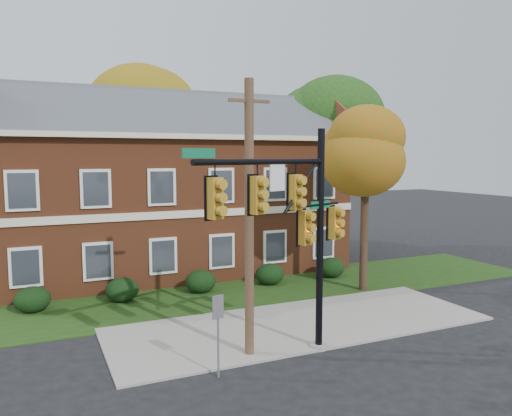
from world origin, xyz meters
name	(u,v)px	position (x,y,z in m)	size (l,w,h in m)	color
ground	(315,334)	(0.00, 0.00, 0.00)	(120.00, 120.00, 0.00)	black
sidewalk	(301,324)	(0.00, 1.00, 0.04)	(14.00, 5.00, 0.08)	gray
grass_strip	(247,291)	(0.00, 6.00, 0.02)	(30.00, 6.00, 0.04)	#193811
apartment_building	(170,179)	(-2.00, 11.95, 4.99)	(18.80, 8.80, 9.74)	brown
hedge_far_left	(32,300)	(-9.00, 6.70, 0.53)	(1.40, 1.26, 1.05)	black
hedge_left	(122,290)	(-5.50, 6.70, 0.53)	(1.40, 1.26, 1.05)	black
hedge_center	(201,282)	(-2.00, 6.70, 0.53)	(1.40, 1.26, 1.05)	black
hedge_right	(270,274)	(1.50, 6.70, 0.53)	(1.40, 1.26, 1.05)	black
hedge_far_right	(331,268)	(5.00, 6.70, 0.53)	(1.40, 1.26, 1.05)	black
tree_near_right	(372,146)	(5.22, 3.87, 6.67)	(4.50, 4.25, 8.58)	black
tree_right_rear	(338,127)	(9.31, 12.81, 8.12)	(6.30, 5.95, 10.62)	black
tree_far_rear	(159,118)	(-0.66, 19.79, 8.84)	(6.84, 6.46, 11.52)	black
traffic_signal	(294,218)	(-1.78, -1.70, 4.37)	(5.96, 2.41, 7.05)	gray
utility_pole	(249,219)	(-2.86, -0.83, 4.30)	(1.32, 0.29, 8.49)	#4B3523
sign_post	(218,322)	(-4.26, -1.88, 1.60)	(0.34, 0.10, 2.36)	slate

